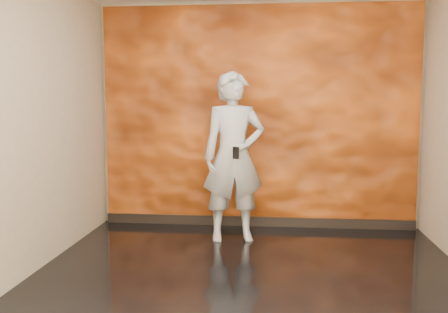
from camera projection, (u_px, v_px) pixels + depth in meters
room at (250, 123)px, 4.28m from camera, size 4.02×4.02×2.81m
feature_wall at (258, 117)px, 6.22m from camera, size 3.90×0.06×2.75m
baseboard at (257, 221)px, 6.33m from camera, size 3.90×0.04×0.12m
man at (234, 157)px, 5.64m from camera, size 0.78×0.61×1.91m
phone at (236, 153)px, 5.35m from camera, size 0.07×0.04×0.13m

